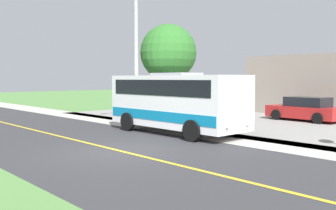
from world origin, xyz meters
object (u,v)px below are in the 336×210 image
object	(u,v)px
parked_car_near	(305,109)
tree_curbside	(168,53)
street_light_pole	(134,47)
shuttle_bus_front	(176,100)

from	to	relation	value
parked_car_near	tree_curbside	xyz separation A→B (m)	(6.40, -5.29, 3.37)
street_light_pole	parked_car_near	xyz separation A→B (m)	(-8.93, 5.27, -3.54)
street_light_pole	parked_car_near	bearing A→B (deg)	149.46
shuttle_bus_front	parked_car_near	size ratio (longest dim) A/B	1.59
parked_car_near	tree_curbside	size ratio (longest dim) A/B	0.78
shuttle_bus_front	tree_curbside	bearing A→B (deg)	-128.17
street_light_pole	tree_curbside	distance (m)	2.53
shuttle_bus_front	parked_car_near	bearing A→B (deg)	170.28
shuttle_bus_front	street_light_pole	xyz separation A→B (m)	(-0.38, -3.67, 2.68)
shuttle_bus_front	tree_curbside	size ratio (longest dim) A/B	1.24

